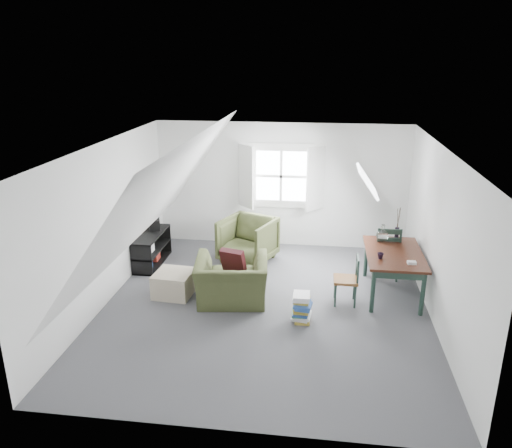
# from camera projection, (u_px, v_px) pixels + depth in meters

# --- Properties ---
(floor) EXTENTS (5.50, 5.50, 0.00)m
(floor) POSITION_uv_depth(u_px,v_px,m) (265.00, 306.00, 7.80)
(floor) COLOR #4A4B4F
(floor) RESTS_ON ground
(ceiling) EXTENTS (5.50, 5.50, 0.00)m
(ceiling) POSITION_uv_depth(u_px,v_px,m) (266.00, 147.00, 6.99)
(ceiling) COLOR white
(ceiling) RESTS_ON wall_back
(wall_back) EXTENTS (5.00, 0.00, 5.00)m
(wall_back) POSITION_uv_depth(u_px,v_px,m) (281.00, 185.00, 9.98)
(wall_back) COLOR white
(wall_back) RESTS_ON ground
(wall_front) EXTENTS (5.00, 0.00, 5.00)m
(wall_front) POSITION_uv_depth(u_px,v_px,m) (233.00, 326.00, 4.82)
(wall_front) COLOR white
(wall_front) RESTS_ON ground
(wall_left) EXTENTS (0.00, 5.50, 5.50)m
(wall_left) POSITION_uv_depth(u_px,v_px,m) (105.00, 224.00, 7.71)
(wall_left) COLOR white
(wall_left) RESTS_ON ground
(wall_right) EXTENTS (0.00, 5.50, 5.50)m
(wall_right) POSITION_uv_depth(u_px,v_px,m) (440.00, 239.00, 7.08)
(wall_right) COLOR white
(wall_right) RESTS_ON ground
(slope_left) EXTENTS (3.19, 5.50, 4.48)m
(slope_left) POSITION_uv_depth(u_px,v_px,m) (162.00, 194.00, 7.42)
(slope_left) COLOR white
(slope_left) RESTS_ON wall_left
(slope_right) EXTENTS (3.19, 5.50, 4.48)m
(slope_right) POSITION_uv_depth(u_px,v_px,m) (375.00, 201.00, 7.03)
(slope_right) COLOR white
(slope_right) RESTS_ON wall_right
(dormer_window) EXTENTS (1.71, 0.35, 1.30)m
(dormer_window) POSITION_uv_depth(u_px,v_px,m) (281.00, 177.00, 9.84)
(dormer_window) COLOR white
(dormer_window) RESTS_ON wall_back
(skylight) EXTENTS (0.35, 0.75, 0.47)m
(skylight) POSITION_uv_depth(u_px,v_px,m) (367.00, 181.00, 8.26)
(skylight) COLOR white
(skylight) RESTS_ON slope_right
(armchair_near) EXTENTS (1.22, 1.10, 0.72)m
(armchair_near) POSITION_uv_depth(u_px,v_px,m) (232.00, 301.00, 7.96)
(armchair_near) COLOR #3A4120
(armchair_near) RESTS_ON floor
(armchair_far) EXTENTS (1.18, 1.20, 0.85)m
(armchair_far) POSITION_uv_depth(u_px,v_px,m) (248.00, 261.00, 9.53)
(armchair_far) COLOR #3A4120
(armchair_far) RESTS_ON floor
(throw_pillow) EXTENTS (0.43, 0.32, 0.40)m
(throw_pillow) POSITION_uv_depth(u_px,v_px,m) (233.00, 260.00, 7.89)
(throw_pillow) COLOR #3D1016
(throw_pillow) RESTS_ON armchair_near
(ottoman) EXTENTS (0.64, 0.64, 0.39)m
(ottoman) POSITION_uv_depth(u_px,v_px,m) (174.00, 284.00, 8.13)
(ottoman) COLOR tan
(ottoman) RESTS_ON floor
(dining_table) EXTENTS (0.89, 1.48, 0.74)m
(dining_table) POSITION_uv_depth(u_px,v_px,m) (394.00, 258.00, 8.00)
(dining_table) COLOR #33150C
(dining_table) RESTS_ON floor
(demijohn) EXTENTS (0.21, 0.21, 0.29)m
(demijohn) POSITION_uv_depth(u_px,v_px,m) (382.00, 235.00, 8.37)
(demijohn) COLOR silver
(demijohn) RESTS_ON dining_table
(vase_twigs) EXTENTS (0.07, 0.08, 0.58)m
(vase_twigs) POSITION_uv_depth(u_px,v_px,m) (397.00, 233.00, 8.43)
(vase_twigs) COLOR black
(vase_twigs) RESTS_ON dining_table
(cup) EXTENTS (0.12, 0.12, 0.09)m
(cup) POSITION_uv_depth(u_px,v_px,m) (380.00, 259.00, 7.72)
(cup) COLOR black
(cup) RESTS_ON dining_table
(paper_box) EXTENTS (0.13, 0.09, 0.04)m
(paper_box) POSITION_uv_depth(u_px,v_px,m) (412.00, 263.00, 7.52)
(paper_box) COLOR white
(paper_box) RESTS_ON dining_table
(dining_chair_far) EXTENTS (0.46, 0.46, 0.97)m
(dining_chair_far) POSITION_uv_depth(u_px,v_px,m) (387.00, 251.00, 8.65)
(dining_chair_far) COLOR brown
(dining_chair_far) RESTS_ON floor
(dining_chair_near) EXTENTS (0.37, 0.37, 0.80)m
(dining_chair_near) POSITION_uv_depth(u_px,v_px,m) (348.00, 279.00, 7.78)
(dining_chair_near) COLOR brown
(dining_chair_near) RESTS_ON floor
(media_shelf) EXTENTS (0.39, 1.16, 0.60)m
(media_shelf) POSITION_uv_depth(u_px,v_px,m) (151.00, 251.00, 9.29)
(media_shelf) COLOR black
(media_shelf) RESTS_ON floor
(electronics_box) EXTENTS (0.27, 0.31, 0.21)m
(electronics_box) POSITION_uv_depth(u_px,v_px,m) (155.00, 225.00, 9.43)
(electronics_box) COLOR black
(electronics_box) RESTS_ON media_shelf
(magazine_stack) EXTENTS (0.31, 0.37, 0.42)m
(magazine_stack) POSITION_uv_depth(u_px,v_px,m) (302.00, 308.00, 7.32)
(magazine_stack) COLOR #B29933
(magazine_stack) RESTS_ON floor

